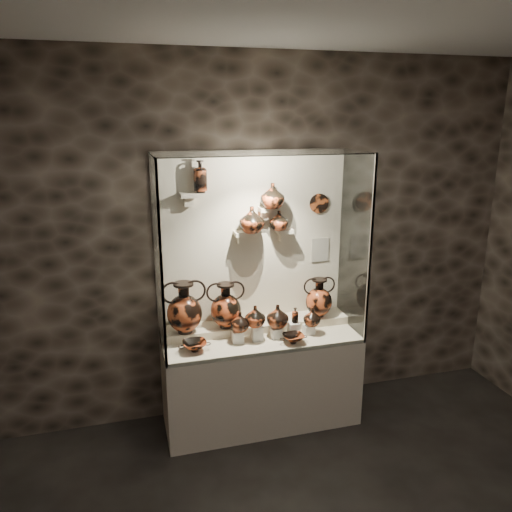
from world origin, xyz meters
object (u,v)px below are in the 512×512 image
Objects in this scene: amphora_left at (184,308)px; amphora_right at (319,297)px; jug_a at (240,322)px; lekythos_tall at (200,174)px; jug_c at (277,316)px; ovoid_vase_a at (252,220)px; kylix_left at (195,345)px; ovoid_vase_b at (272,196)px; amphora_mid at (226,305)px; kylix_right at (293,338)px; ovoid_vase_c at (279,220)px; jug_e at (312,317)px; lekythos_small at (295,314)px; jug_b at (255,316)px.

amphora_left is 1.24× the size of amphora_right.
lekythos_tall is at bearing 131.48° from jug_a.
jug_a is 0.83× the size of jug_c.
ovoid_vase_a reaches higher than amphora_left.
kylix_left is at bearing -170.74° from jug_a.
ovoid_vase_b is at bearing 92.34° from jug_c.
ovoid_vase_a is at bearing 54.53° from jug_a.
amphora_mid is 1.02m from ovoid_vase_b.
ovoid_vase_a is at bearing -175.23° from ovoid_vase_b.
lekythos_tall is (-1.04, 0.09, 1.14)m from amphora_right.
ovoid_vase_c is (-0.01, 0.40, 0.93)m from kylix_right.
amphora_right reaches higher than kylix_left.
jug_e is (0.31, -0.03, -0.03)m from jug_c.
ovoid_vase_b reaches higher than kylix_left.
lekythos_small is 0.72× the size of ovoid_vase_b.
amphora_right is 0.69m from jug_b.
lekythos_small is 0.68× the size of ovoid_vase_a.
ovoid_vase_c reaches higher than jug_b.
ovoid_vase_a is at bearing 133.95° from jug_c.
jug_c is 0.67× the size of lekythos_tall.
amphora_mid is at bearing -163.48° from ovoid_vase_a.
lekythos_small is 0.51× the size of lekythos_tall.
amphora_left is 1.77× the size of kylix_left.
jug_a is at bearing 162.66° from lekythos_small.
amphora_left is 1.23m from amphora_right.
jug_b is (0.13, -0.00, 0.04)m from jug_a.
kylix_right is at bearing -131.28° from lekythos_small.
kylix_right is at bearing -50.81° from ovoid_vase_a.
amphora_left reaches higher than kylix_left.
lekythos_small is 0.66× the size of kylix_right.
ovoid_vase_a reaches higher than kylix_left.
jug_c reaches higher than jug_a.
jug_e is 0.27m from kylix_right.
amphora_right is (1.23, 0.03, -0.04)m from amphora_left.
jug_e is (-0.15, -0.21, -0.09)m from amphora_right.
ovoid_vase_c is (0.86, 0.10, 0.68)m from amphora_left.
jug_b is (-0.66, -0.20, -0.03)m from amphora_right.
jug_b is 0.21m from jug_c.
jug_c is 0.82m from ovoid_vase_c.
amphora_right is 1.80× the size of jug_c.
amphora_right reaches higher than lekythos_small.
ovoid_vase_a reaches higher than jug_e.
amphora_right is at bearing 60.41° from jug_e.
amphora_left is 1.12m from lekythos_tall.
ovoid_vase_b is (0.79, 0.08, 0.90)m from amphora_left.
amphora_mid is at bearing 175.31° from amphora_right.
ovoid_vase_c is at bearing 7.17° from kylix_left.
jug_a is 0.98× the size of ovoid_vase_c.
jug_c reaches higher than kylix_left.
lekythos_tall is (-0.25, 0.28, 1.20)m from jug_a.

